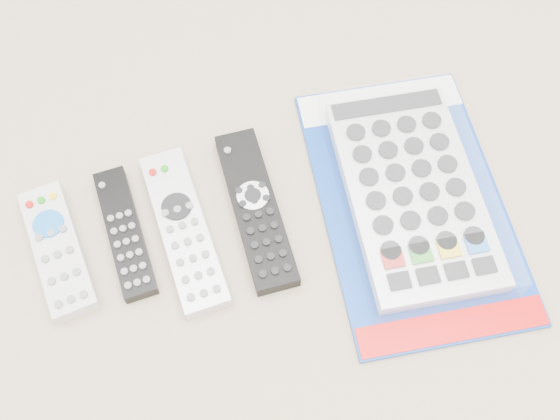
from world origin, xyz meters
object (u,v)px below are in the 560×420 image
object	(u,v)px
remote_slim_black	(125,233)
remote_silver_dvd	(184,230)
jumbo_remote_packaged	(413,191)
remote_large_black	(256,209)
remote_small_grey	(58,250)

from	to	relation	value
remote_slim_black	remote_silver_dvd	world-z (taller)	remote_silver_dvd
remote_slim_black	jumbo_remote_packaged	xyz separation A→B (m)	(0.33, -0.07, 0.01)
remote_silver_dvd	jumbo_remote_packaged	xyz separation A→B (m)	(0.27, -0.05, 0.01)
remote_slim_black	remote_large_black	bearing A→B (deg)	-8.17
remote_small_grey	jumbo_remote_packaged	size ratio (longest dim) A/B	0.44
remote_small_grey	jumbo_remote_packaged	xyz separation A→B (m)	(0.41, -0.07, 0.01)
jumbo_remote_packaged	remote_small_grey	bearing A→B (deg)	179.29
remote_small_grey	remote_large_black	bearing A→B (deg)	-10.37
remote_slim_black	remote_large_black	world-z (taller)	remote_large_black
jumbo_remote_packaged	remote_slim_black	bearing A→B (deg)	177.58
remote_slim_black	jumbo_remote_packaged	bearing A→B (deg)	-11.39
remote_silver_dvd	remote_large_black	bearing A→B (deg)	-0.95
remote_large_black	jumbo_remote_packaged	bearing A→B (deg)	-10.08
remote_small_grey	remote_silver_dvd	bearing A→B (deg)	-13.49
remote_silver_dvd	jumbo_remote_packaged	bearing A→B (deg)	-9.84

